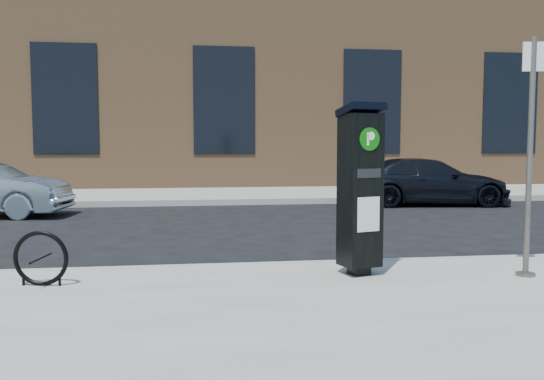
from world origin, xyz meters
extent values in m
plane|color=black|center=(0.00, 0.00, 0.00)|extent=(120.00, 120.00, 0.00)
cube|color=gray|center=(0.00, 14.00, 0.07)|extent=(60.00, 12.00, 0.15)
cube|color=#9E9B93|center=(0.00, -0.02, 0.07)|extent=(60.00, 0.12, 0.16)
cube|color=#9E9B93|center=(0.00, 8.02, 0.07)|extent=(60.00, 0.12, 0.16)
cube|color=#8E6440|center=(0.00, 17.00, 4.00)|extent=(28.00, 10.00, 8.00)
cube|color=black|center=(-5.00, 11.98, 3.00)|extent=(2.00, 0.06, 3.50)
cube|color=black|center=(0.00, 11.98, 3.00)|extent=(2.00, 0.06, 3.50)
cube|color=black|center=(5.00, 11.98, 3.00)|extent=(2.00, 0.06, 3.50)
cube|color=black|center=(10.00, 11.98, 3.00)|extent=(2.00, 0.06, 3.50)
cube|color=black|center=(0.83, -0.75, 0.20)|extent=(0.25, 0.25, 0.10)
cube|color=black|center=(0.83, -0.75, 1.11)|extent=(0.48, 0.45, 1.71)
cube|color=black|center=(0.83, -0.75, 2.01)|extent=(0.53, 0.50, 0.16)
cylinder|color=#074D06|center=(0.88, -0.92, 1.68)|extent=(0.25, 0.08, 0.25)
cube|color=white|center=(0.88, -0.92, 1.68)|extent=(0.09, 0.03, 0.14)
cube|color=silver|center=(0.88, -0.92, 0.86)|extent=(0.27, 0.08, 0.38)
cube|color=black|center=(0.88, -0.92, 1.31)|extent=(0.29, 0.09, 0.10)
cylinder|color=#615D56|center=(2.67, -1.07, 0.17)|extent=(0.21, 0.21, 0.03)
cylinder|color=#615D56|center=(2.67, -1.07, 1.47)|extent=(0.06, 0.06, 2.64)
cube|color=silver|center=(2.67, -1.07, 2.58)|extent=(0.23, 0.06, 0.32)
torus|color=black|center=(-2.62, -0.81, 0.44)|extent=(0.59, 0.15, 0.59)
cylinder|color=black|center=(-2.81, -0.77, 0.21)|extent=(0.03, 0.03, 0.12)
cylinder|color=black|center=(-2.43, -0.84, 0.21)|extent=(0.03, 0.03, 0.12)
imported|color=black|center=(5.10, 7.40, 0.61)|extent=(4.37, 2.17, 1.22)
camera|label=1|loc=(-1.03, -7.00, 1.65)|focal=38.00mm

